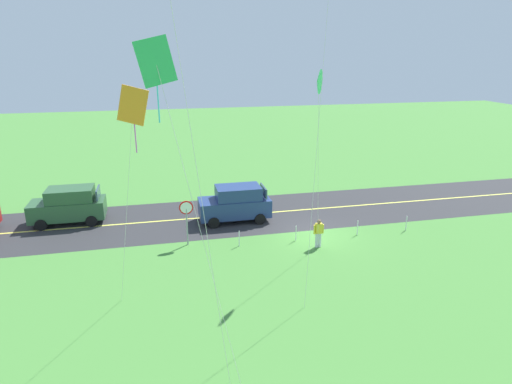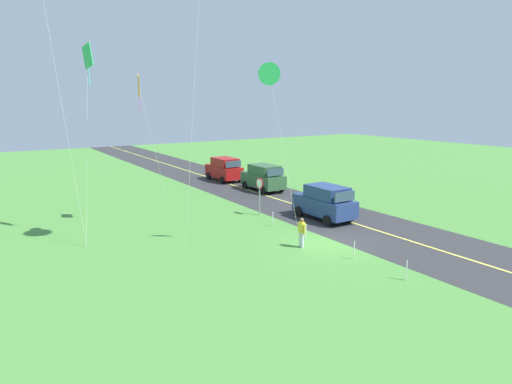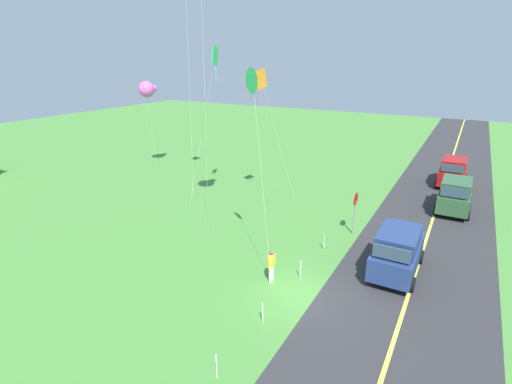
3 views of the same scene
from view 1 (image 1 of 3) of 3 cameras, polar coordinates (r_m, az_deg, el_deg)
ground_plane at (r=26.13m, az=7.46°, el=-5.49°), size 120.00×120.00×0.10m
asphalt_road at (r=29.62m, az=4.86°, el=-2.42°), size 120.00×7.00×0.00m
road_centre_stripe at (r=29.62m, az=4.86°, el=-2.41°), size 120.00×0.16×0.00m
car_suv_foreground at (r=27.49m, az=-2.66°, el=-1.46°), size 4.40×2.12×2.24m
car_parked_east_near at (r=29.48m, az=-23.09°, el=-1.57°), size 4.40×2.12×2.24m
stop_sign at (r=24.13m, az=-9.00°, el=-2.84°), size 0.76×0.08×2.56m
person_adult_near at (r=24.14m, az=8.11°, el=-5.19°), size 0.58×0.22×1.60m
kite_red_low at (r=20.56m, az=8.09°, el=13.88°), size 1.31×2.01×9.46m
kite_blue_mid at (r=15.44m, az=-15.68°, el=10.16°), size 1.84×2.36×9.20m
kite_yellow_high at (r=12.29m, az=-12.66°, el=15.22°), size 2.57×1.39×10.66m
fence_post_0 at (r=27.69m, az=18.90°, el=-3.86°), size 0.05×0.05×0.90m
fence_post_1 at (r=26.24m, az=13.02°, el=-4.53°), size 0.05×0.05×0.90m
fence_post_2 at (r=24.92m, az=5.20°, el=-5.35°), size 0.05×0.05×0.90m
fence_post_3 at (r=24.19m, az=-2.19°, el=-6.03°), size 0.05×0.05×0.90m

